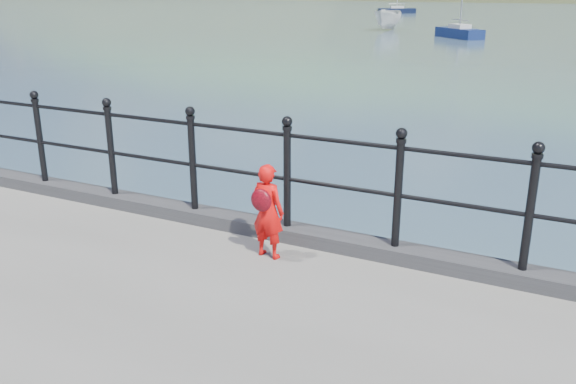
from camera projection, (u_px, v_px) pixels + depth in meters
The scene contains 7 objects.
ground at pixel (248, 302), 7.32m from camera, with size 600.00×600.00×0.00m, color #2D4251.
kerb at pixel (240, 223), 6.85m from camera, with size 60.00×0.30×0.15m, color #28282B.
railing at pixel (238, 158), 6.61m from camera, with size 18.11×0.11×1.20m.
child at pixel (267, 210), 6.02m from camera, with size 0.37×0.32×0.97m.
launch_white at pixel (388, 20), 52.59m from camera, with size 1.77×4.71×1.82m, color silver.
sailboat_port at pixel (459, 33), 44.88m from camera, with size 4.13×4.16×6.67m.
sailboat_left at pixel (397, 11), 86.58m from camera, with size 5.31×3.98×7.52m.
Camera 1 is at (3.34, -5.61, 3.59)m, focal length 38.00 mm.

